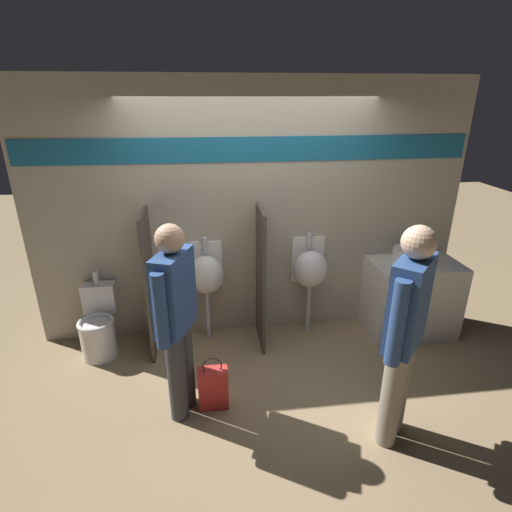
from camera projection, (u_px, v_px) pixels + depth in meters
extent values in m
plane|color=#997F5B|center=(258.00, 356.00, 4.13)|extent=(16.00, 16.00, 0.00)
cube|color=#B2A893|center=(251.00, 214.00, 4.18)|extent=(4.55, 0.06, 2.70)
cube|color=#19668E|center=(251.00, 149.00, 3.89)|extent=(4.46, 0.01, 0.24)
cube|color=silver|center=(411.00, 297.00, 4.44)|extent=(0.94, 0.58, 0.84)
cylinder|color=white|center=(411.00, 255.00, 4.30)|extent=(0.38, 0.38, 0.14)
cylinder|color=silver|center=(406.00, 239.00, 4.37)|extent=(0.03, 0.03, 0.14)
cube|color=#B7B7BC|center=(396.00, 268.00, 4.14)|extent=(0.07, 0.14, 0.01)
cube|color=#4C4238|center=(150.00, 285.00, 4.00)|extent=(0.03, 0.55, 1.49)
cube|color=#4C4238|center=(261.00, 279.00, 4.13)|extent=(0.03, 0.55, 1.49)
cylinder|color=silver|center=(208.00, 314.00, 4.35)|extent=(0.04, 0.04, 0.58)
ellipsoid|color=white|center=(206.00, 275.00, 4.17)|extent=(0.38, 0.28, 0.41)
cube|color=white|center=(206.00, 264.00, 4.28)|extent=(0.36, 0.02, 0.52)
cylinder|color=silver|center=(205.00, 245.00, 4.15)|extent=(0.06, 0.06, 0.16)
cylinder|color=silver|center=(308.00, 308.00, 4.48)|extent=(0.04, 0.04, 0.58)
ellipsoid|color=white|center=(310.00, 269.00, 4.30)|extent=(0.38, 0.28, 0.41)
cube|color=white|center=(307.00, 259.00, 4.41)|extent=(0.36, 0.02, 0.52)
cylinder|color=silver|center=(309.00, 240.00, 4.28)|extent=(0.06, 0.06, 0.16)
cylinder|color=white|center=(99.00, 340.00, 4.07)|extent=(0.35, 0.35, 0.38)
torus|color=white|center=(96.00, 322.00, 3.99)|extent=(0.36, 0.36, 0.04)
cube|color=white|center=(100.00, 297.00, 4.18)|extent=(0.33, 0.16, 0.31)
cylinder|color=silver|center=(96.00, 278.00, 4.07)|extent=(0.06, 0.06, 0.14)
cylinder|color=gray|center=(391.00, 397.00, 2.96)|extent=(0.16, 0.16, 0.84)
cylinder|color=gray|center=(398.00, 385.00, 3.09)|extent=(0.16, 0.16, 0.84)
cube|color=#2D4C84|center=(409.00, 303.00, 2.75)|extent=(0.44, 0.46, 0.67)
cylinder|color=#2D4C84|center=(397.00, 323.00, 2.57)|extent=(0.11, 0.11, 0.61)
cylinder|color=#2D4C84|center=(418.00, 294.00, 2.95)|extent=(0.11, 0.11, 0.61)
sphere|color=beige|center=(419.00, 242.00, 2.58)|extent=(0.23, 0.23, 0.23)
cylinder|color=#3D3D42|center=(177.00, 377.00, 3.21)|extent=(0.15, 0.15, 0.81)
cylinder|color=#3D3D42|center=(185.00, 365.00, 3.36)|extent=(0.15, 0.15, 0.81)
cube|color=#2D4C84|center=(174.00, 292.00, 3.01)|extent=(0.32, 0.46, 0.64)
cylinder|color=#2D4C84|center=(161.00, 311.00, 2.81)|extent=(0.10, 0.10, 0.59)
cylinder|color=#2D4C84|center=(187.00, 282.00, 3.24)|extent=(0.10, 0.10, 0.59)
sphere|color=tan|center=(170.00, 239.00, 2.85)|extent=(0.22, 0.22, 0.22)
cube|color=red|center=(213.00, 388.00, 3.40)|extent=(0.25, 0.14, 0.38)
torus|color=#4C4742|center=(212.00, 366.00, 3.32)|extent=(0.16, 0.01, 0.16)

